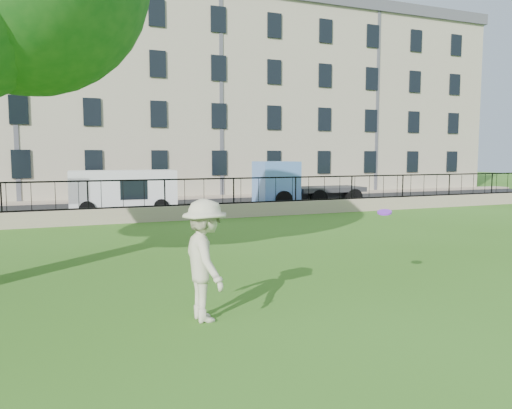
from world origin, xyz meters
name	(u,v)px	position (x,y,z in m)	size (l,w,h in m)	color
ground	(299,297)	(0.00, 0.00, 0.00)	(120.00, 120.00, 0.00)	#315F16
retaining_wall	(165,214)	(0.00, 12.00, 0.30)	(50.00, 0.40, 0.60)	tan
iron_railing	(165,193)	(0.00, 12.00, 1.15)	(50.00, 0.05, 1.13)	black
street	(145,209)	(0.00, 16.70, 0.01)	(60.00, 9.00, 0.01)	black
sidewalk	(130,200)	(0.00, 21.90, 0.06)	(60.00, 1.40, 0.12)	tan
building_row	(115,93)	(0.00, 27.57, 6.92)	(56.40, 10.40, 13.80)	#B0AA8C
man	(205,260)	(-2.02, -0.58, 1.00)	(1.29, 0.74, 1.99)	beige
frisbee	(385,212)	(1.51, -0.54, 1.62)	(0.27, 0.27, 0.03)	#8326DB
white_van	(123,192)	(-1.22, 15.40, 0.99)	(4.74, 1.85, 1.99)	silver
blue_truck	(307,183)	(8.42, 15.40, 1.18)	(5.65, 2.00, 2.37)	#5A89D3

